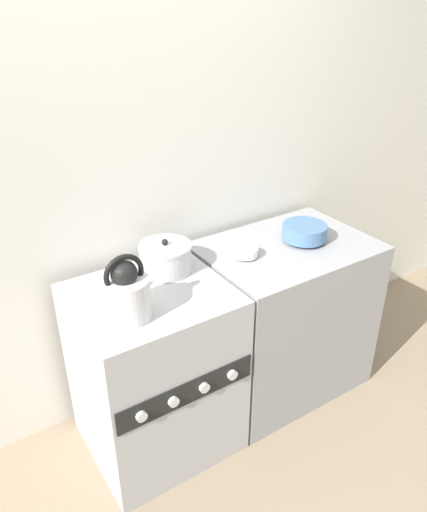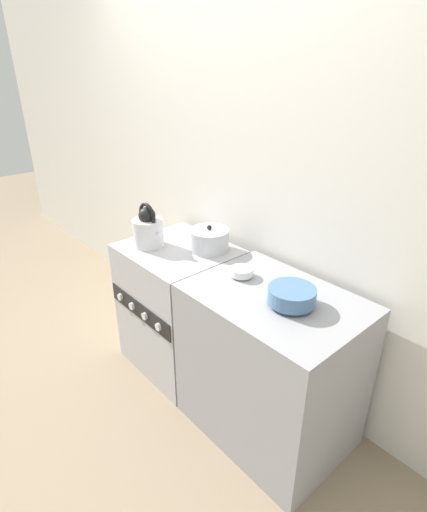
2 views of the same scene
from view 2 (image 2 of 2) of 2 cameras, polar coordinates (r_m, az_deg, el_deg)
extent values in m
plane|color=gray|center=(2.69, -9.57, -16.74)|extent=(12.00, 12.00, 0.00)
cube|color=silver|center=(2.46, 1.69, 12.74)|extent=(7.00, 0.06, 2.50)
cube|color=#B2B2B7|center=(2.56, -4.81, -7.24)|extent=(0.64, 0.57, 0.82)
cube|color=black|center=(2.38, -10.50, -7.64)|extent=(0.61, 0.01, 0.11)
cylinder|color=silver|center=(2.53, -13.19, -5.72)|extent=(0.04, 0.02, 0.04)
cylinder|color=silver|center=(2.43, -11.60, -7.03)|extent=(0.04, 0.02, 0.04)
cylinder|color=silver|center=(2.32, -9.81, -8.47)|extent=(0.04, 0.02, 0.04)
cylinder|color=silver|center=(2.23, -7.90, -10.01)|extent=(0.04, 0.02, 0.04)
cube|color=#99999E|center=(2.13, 8.03, -15.24)|extent=(0.82, 0.59, 0.83)
cylinder|color=silver|center=(2.39, -9.29, 3.31)|extent=(0.18, 0.18, 0.16)
sphere|color=black|center=(2.35, -9.47, 5.71)|extent=(0.10, 0.10, 0.10)
torus|color=black|center=(2.35, -9.47, 5.69)|extent=(0.16, 0.02, 0.16)
cone|color=silver|center=(2.31, -8.17, 3.27)|extent=(0.09, 0.04, 0.07)
cylinder|color=silver|center=(2.31, -0.60, 2.16)|extent=(0.22, 0.22, 0.11)
cylinder|color=silver|center=(2.29, -0.60, 3.61)|extent=(0.23, 0.23, 0.01)
sphere|color=black|center=(2.28, -0.61, 4.10)|extent=(0.03, 0.03, 0.03)
cylinder|color=#4C729E|center=(1.83, 11.00, -6.68)|extent=(0.10, 0.10, 0.02)
cylinder|color=#4C729E|center=(1.81, 11.11, -5.52)|extent=(0.21, 0.21, 0.07)
cylinder|color=white|center=(2.04, 4.02, -2.81)|extent=(0.05, 0.05, 0.01)
cylinder|color=white|center=(2.02, 4.04, -2.23)|extent=(0.12, 0.12, 0.04)
camera|label=1|loc=(2.50, -52.65, 19.15)|focal=35.00mm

